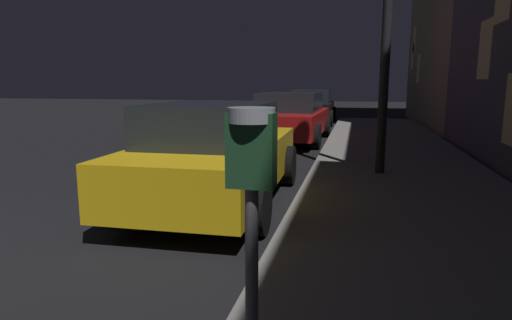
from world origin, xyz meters
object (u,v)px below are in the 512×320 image
object	(u,v)px
car_yellow_cab	(215,154)
car_red	(290,117)
parking_meter	(252,195)
car_black	(311,107)

from	to	relation	value
car_yellow_cab	car_red	size ratio (longest dim) A/B	0.94
parking_meter	car_black	world-z (taller)	parking_meter
car_red	car_yellow_cab	bearing A→B (deg)	-89.99
car_yellow_cab	car_black	bearing A→B (deg)	90.01
parking_meter	car_black	bearing A→B (deg)	95.19
parking_meter	car_black	size ratio (longest dim) A/B	0.35
car_yellow_cab	car_black	xyz separation A→B (m)	(-0.00, 12.82, 0.00)
car_red	car_black	size ratio (longest dim) A/B	1.06
parking_meter	car_yellow_cab	size ratio (longest dim) A/B	0.35
car_yellow_cab	car_red	bearing A→B (deg)	90.01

